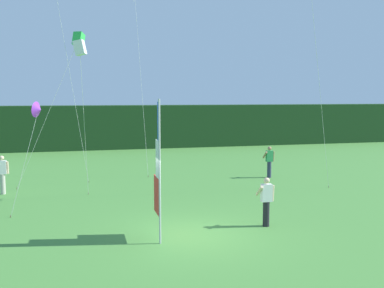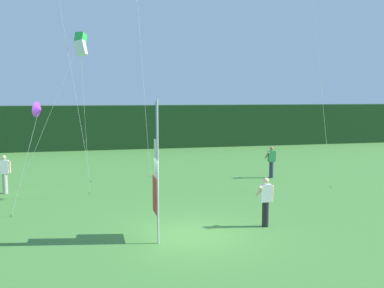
{
  "view_description": "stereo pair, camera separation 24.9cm",
  "coord_description": "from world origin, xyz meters",
  "views": [
    {
      "loc": [
        -3.2,
        -13.28,
        4.37
      ],
      "look_at": [
        0.92,
        3.03,
        2.54
      ],
      "focal_mm": 41.86,
      "sensor_mm": 36.0,
      "label": 1
    },
    {
      "loc": [
        -2.95,
        -13.34,
        4.37
      ],
      "look_at": [
        0.92,
        3.03,
        2.54
      ],
      "focal_mm": 41.86,
      "sensor_mm": 36.0,
      "label": 2
    }
  ],
  "objects": [
    {
      "name": "kite_purple_delta_0",
      "position": [
        -4.62,
        3.76,
        3.84
      ],
      "size": [
        1.32,
        0.63,
        4.16
      ],
      "color": "brown",
      "rests_on": "ground"
    },
    {
      "name": "person_far_right",
      "position": [
        6.59,
        8.61,
        0.89
      ],
      "size": [
        0.55,
        0.48,
        1.67
      ],
      "color": "#2D334C",
      "rests_on": "ground"
    },
    {
      "name": "distant_treeline",
      "position": [
        0.0,
        24.22,
        1.78
      ],
      "size": [
        80.0,
        2.4,
        3.57
      ],
      "primitive_type": "cube",
      "color": "#193819",
      "rests_on": "ground"
    },
    {
      "name": "banner_flag",
      "position": [
        -0.96,
        -0.28,
        2.05
      ],
      "size": [
        0.06,
        1.03,
        4.28
      ],
      "color": "#B7B7BC",
      "rests_on": "ground"
    },
    {
      "name": "person_mid_field",
      "position": [
        -6.57,
        7.76,
        0.92
      ],
      "size": [
        0.55,
        0.48,
        1.73
      ],
      "color": "#B7B2A3",
      "rests_on": "ground"
    },
    {
      "name": "kite_green_box_3",
      "position": [
        -3.15,
        8.57,
        6.93
      ],
      "size": [
        3.33,
        0.72,
        7.33
      ],
      "color": "brown",
      "rests_on": "ground"
    },
    {
      "name": "ground_plane",
      "position": [
        0.0,
        0.0,
        0.0
      ],
      "size": [
        120.0,
        120.0,
        0.0
      ],
      "primitive_type": "plane",
      "color": "#478438"
    },
    {
      "name": "kite_white_box_1",
      "position": [
        -3.1,
        4.91,
        6.17
      ],
      "size": [
        0.56,
        2.16,
        6.53
      ],
      "color": "brown",
      "rests_on": "ground"
    },
    {
      "name": "person_far_left",
      "position": [
        2.8,
        0.32,
        0.88
      ],
      "size": [
        0.55,
        0.48,
        1.66
      ],
      "color": "black",
      "rests_on": "ground"
    }
  ]
}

